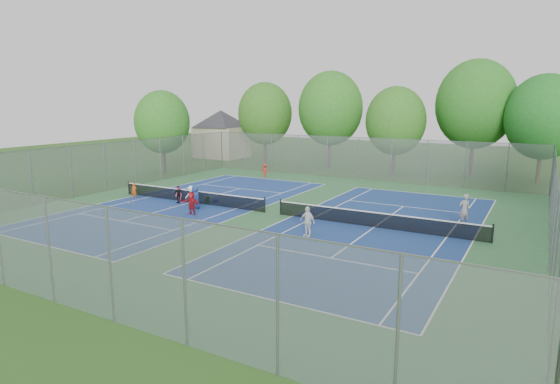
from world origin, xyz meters
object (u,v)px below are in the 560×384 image
at_px(net_right, 375,220).
at_px(ball_crate, 216,201).
at_px(net_left, 191,197).
at_px(ball_hopper, 208,200).
at_px(instructor, 464,210).

bearing_deg(net_right, ball_crate, 175.94).
distance_m(net_left, ball_crate, 1.87).
relative_size(ball_hopper, instructor, 0.28).
bearing_deg(instructor, net_left, -30.89).
relative_size(net_left, instructor, 6.66).
bearing_deg(ball_crate, instructor, 7.57).
xyz_separation_m(net_right, instructor, (4.49, 3.12, 0.51)).
bearing_deg(net_right, ball_hopper, 178.21).
bearing_deg(net_right, net_left, 180.00).
distance_m(ball_hopper, instructor, 17.45).
relative_size(net_left, ball_hopper, 23.87).
xyz_separation_m(ball_crate, ball_hopper, (-0.37, -0.48, 0.14)).
relative_size(ball_crate, ball_hopper, 0.56).
distance_m(ball_crate, instructor, 17.03).
distance_m(ball_crate, ball_hopper, 0.62).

